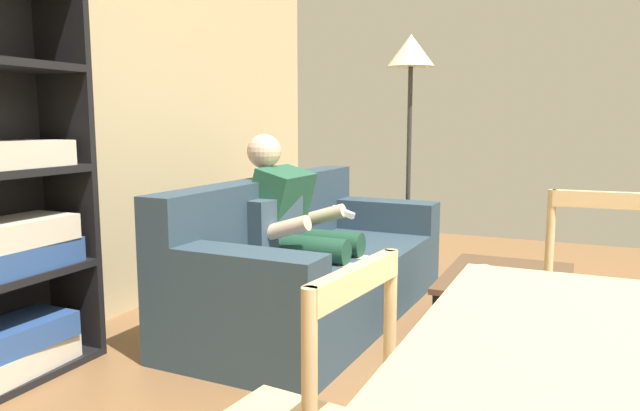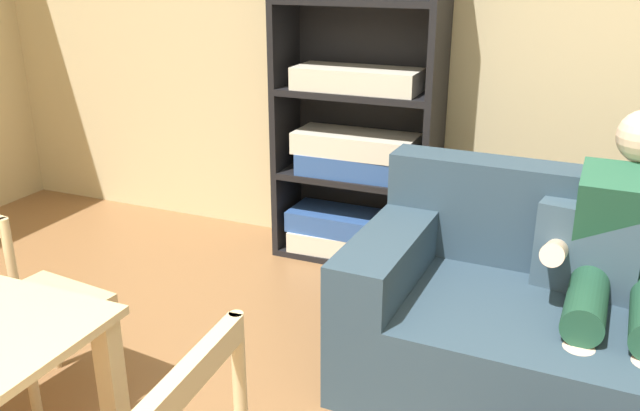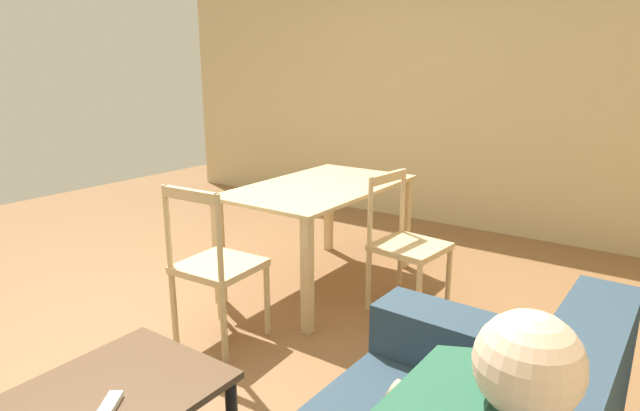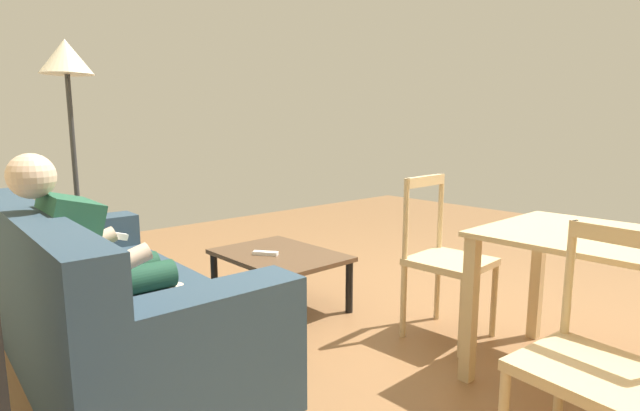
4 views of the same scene
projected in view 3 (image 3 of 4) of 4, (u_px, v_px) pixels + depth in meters
The scene contains 7 objects.
ground_plane at pixel (188, 327), 3.25m from camera, with size 8.16×8.16×0.00m, color brown.
wall_side at pixel (412, 85), 5.33m from camera, with size 0.12×6.09×2.77m, color #C8B586.
coffee_table at pixel (100, 409), 1.94m from camera, with size 0.87×0.65×0.38m.
tv_remote at pixel (108, 408), 1.85m from camera, with size 0.05×0.17×0.02m, color white.
dining_table at pixel (320, 200), 3.74m from camera, with size 1.41×0.84×0.75m.
dining_chair_near_wall at pixel (406, 244), 3.42m from camera, with size 0.46×0.46×0.90m.
dining_chair_facing_couch at pixel (216, 267), 2.96m from camera, with size 0.44×0.44×0.95m.
Camera 3 is at (1.94, 2.36, 1.57)m, focal length 29.30 mm.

